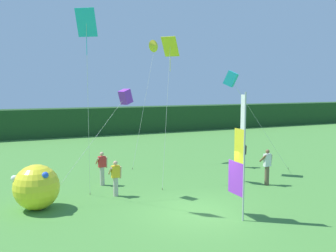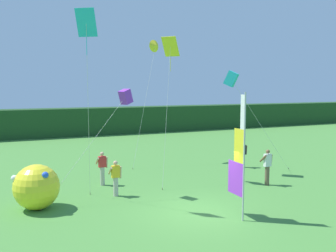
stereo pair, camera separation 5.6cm
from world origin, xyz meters
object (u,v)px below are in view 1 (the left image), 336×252
inflatable_balloon (36,187)px  person_far_left (102,168)px  kite_yellow_diamond_1 (170,51)px  person_near_banner (116,177)px  kite_cyan_box_0 (231,79)px  kite_yellow_delta_3 (155,46)px  kite_cyan_diamond_4 (86,30)px  person_mid_field (267,166)px  banner_flag (239,159)px  kite_purple_box_2 (125,97)px  person_far_right (243,154)px

inflatable_balloon → person_far_left: bearing=37.8°
inflatable_balloon → kite_yellow_diamond_1: bearing=18.2°
person_near_banner → person_far_left: size_ratio=0.96×
inflatable_balloon → kite_cyan_box_0: (10.52, 2.20, 4.40)m
kite_yellow_delta_3 → kite_cyan_diamond_4: kite_yellow_delta_3 is taller
person_mid_field → person_near_banner: bearing=170.8°
banner_flag → kite_purple_box_2: 5.86m
banner_flag → person_far_right: bearing=53.9°
person_far_right → inflatable_balloon: inflatable_balloon is taller
kite_cyan_box_0 → kite_purple_box_2: 6.91m
person_mid_field → kite_cyan_diamond_4: kite_cyan_diamond_4 is taller
person_near_banner → person_far_left: bearing=93.1°
kite_yellow_diamond_1 → kite_purple_box_2: bearing=-149.4°
person_mid_field → person_far_right: person_mid_field is taller
kite_yellow_diamond_1 → kite_yellow_delta_3: kite_yellow_delta_3 is taller
kite_yellow_delta_3 → person_far_left: bearing=-134.9°
person_mid_field → kite_yellow_delta_3: kite_yellow_delta_3 is taller
person_far_left → person_far_right: bearing=4.0°
person_far_right → kite_cyan_diamond_4: (-10.06, -3.68, 6.27)m
banner_flag → person_far_left: bearing=118.2°
kite_purple_box_2 → kite_cyan_diamond_4: 3.42m
kite_purple_box_2 → kite_yellow_delta_3: kite_yellow_delta_3 is taller
banner_flag → kite_yellow_delta_3: size_ratio=0.59×
person_mid_field → kite_yellow_delta_3: (-2.81, 8.00, 6.53)m
person_far_left → kite_purple_box_2: (0.61, -2.04, 3.53)m
person_mid_field → kite_cyan_box_0: 5.24m
kite_cyan_diamond_4 → inflatable_balloon: bearing=165.4°
person_near_banner → person_far_right: bearing=17.1°
kite_yellow_delta_3 → kite_cyan_diamond_4: size_ratio=1.00×
banner_flag → person_near_banner: bearing=127.0°
person_far_left → kite_cyan_box_0: 8.50m
inflatable_balloon → person_mid_field: bearing=-3.8°
kite_cyan_diamond_4 → person_mid_field: bearing=-1.3°
person_mid_field → person_far_left: person_mid_field is taller
kite_purple_box_2 → kite_cyan_diamond_4: kite_cyan_diamond_4 is taller
banner_flag → kite_purple_box_2: size_ratio=0.98×
person_far_right → kite_yellow_diamond_1: kite_yellow_diamond_1 is taller
person_far_left → kite_yellow_diamond_1: kite_yellow_diamond_1 is taller
kite_yellow_diamond_1 → kite_yellow_delta_3: 5.23m
person_far_left → inflatable_balloon: 4.14m
kite_cyan_box_0 → kite_purple_box_2: kite_cyan_box_0 is taller
banner_flag → kite_yellow_delta_3: kite_yellow_delta_3 is taller
person_mid_field → inflatable_balloon: 10.84m
person_near_banner → kite_cyan_diamond_4: 6.48m
person_mid_field → kite_yellow_diamond_1: (-3.98, 2.96, 5.74)m
person_far_right → person_far_left: bearing=-176.0°
person_far_left → person_far_right: 8.84m
person_far_left → inflatable_balloon: inflatable_balloon is taller
person_far_left → kite_yellow_diamond_1: bearing=-4.6°
person_far_right → banner_flag: bearing=-126.1°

